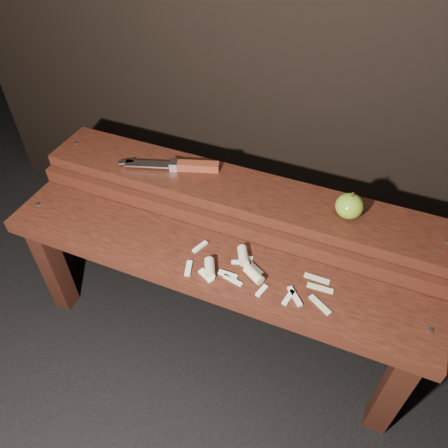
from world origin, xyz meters
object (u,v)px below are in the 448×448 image
at_px(bench_front_tier, 207,278).
at_px(knife, 185,166).
at_px(apple, 349,206).
at_px(bench_rear_tier, 238,210).

height_order(bench_front_tier, knife, knife).
height_order(apple, knife, apple).
xyz_separation_m(bench_front_tier, bench_rear_tier, (0.00, 0.23, 0.06)).
height_order(bench_front_tier, bench_rear_tier, bench_rear_tier).
bearing_deg(bench_front_tier, bench_rear_tier, 90.00).
height_order(bench_rear_tier, apple, apple).
relative_size(bench_front_tier, bench_rear_tier, 1.00).
relative_size(bench_rear_tier, knife, 4.06).
xyz_separation_m(bench_rear_tier, knife, (-0.18, 0.02, 0.10)).
height_order(bench_front_tier, apple, apple).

